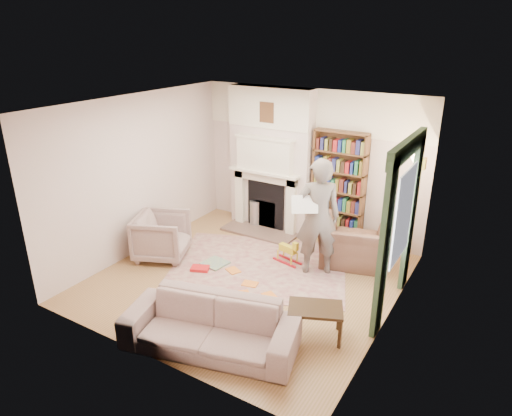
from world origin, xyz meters
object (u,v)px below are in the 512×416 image
Objects in this scene: sofa at (210,326)px; man_reading at (318,217)px; armchair_left at (162,236)px; rocking_horse at (288,251)px; coffee_table at (315,322)px; armchair_reading at (355,243)px; paraffin_heater at (256,213)px; bookcase at (339,182)px.

sofa is 2.59m from man_reading.
rocking_horse is at bearing -89.00° from armchair_left.
coffee_table is at bearing 81.16° from man_reading.
man_reading reaches higher than armchair_reading.
armchair_left is 3.32m from coffee_table.
man_reading is at bearing 67.88° from sofa.
armchair_reading is at bearing 42.80° from rocking_horse.
armchair_left is 1.60× the size of paraffin_heater.
bookcase is 3.36× the size of paraffin_heater.
armchair_reading is 1.34× the size of armchair_left.
armchair_left is 0.45× the size of man_reading.
paraffin_heater is at bearing 98.29° from sofa.
man_reading is (-0.45, -0.60, 0.60)m from armchair_reading.
man_reading is (2.54, 0.91, 0.58)m from armchair_left.
armchair_left reaches higher than sofa.
bookcase is at bearing 83.48° from coffee_table.
man_reading is 1.90m from coffee_table.
sofa is 4.36× the size of rocking_horse.
armchair_reading is at bearing 73.13° from coffee_table.
bookcase is 3.69× the size of rocking_horse.
coffee_table is (3.25, -0.69, -0.18)m from armchair_left.
sofa is 1.11× the size of man_reading.
paraffin_heater is (-2.55, 2.72, 0.05)m from coffee_table.
man_reading is 3.91× the size of rocking_horse.
armchair_reading reaches higher than rocking_horse.
man_reading is (0.19, -1.34, -0.19)m from bookcase.
rocking_horse is (2.00, 0.94, -0.18)m from armchair_left.
armchair_left is at bearing 130.11° from sofa.
bookcase is 0.84× the size of sofa.
bookcase is at bearing 87.93° from rocking_horse.
man_reading is at bearing 9.85° from rocking_horse.
sofa is 3.13× the size of coffee_table.
armchair_reading is 2.22m from coffee_table.
paraffin_heater is at bearing -63.91° from man_reading.
coffee_table reaches higher than rocking_horse.
bookcase is 1.26m from armchair_reading.
sofa is at bearing 60.14° from armchair_reading.
bookcase is 2.10× the size of armchair_left.
bookcase reaches higher than coffee_table.
armchair_reading is at bearing 61.28° from sofa.
bookcase reaches higher than armchair_reading.
rocking_horse is at bearing -40.05° from paraffin_heater.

